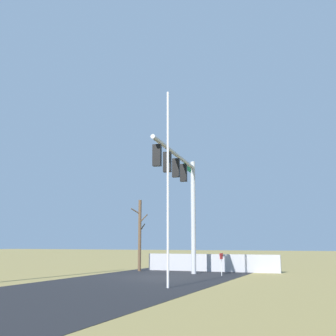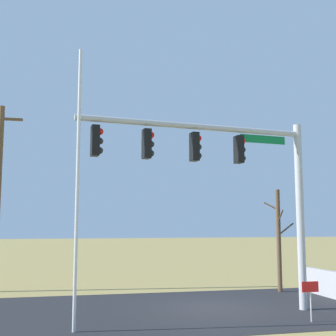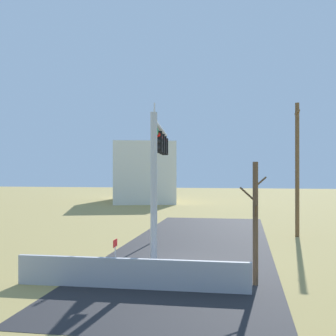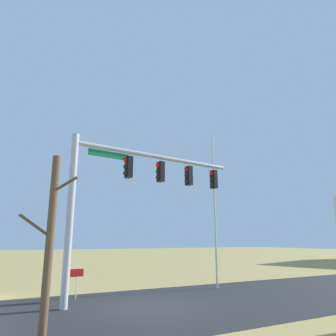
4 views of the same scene
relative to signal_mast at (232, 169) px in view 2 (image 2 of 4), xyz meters
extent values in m
plane|color=#9E894C|center=(-0.23, 1.31, -4.84)|extent=(160.00, 160.00, 0.00)
cube|color=#232326|center=(-4.23, 1.31, -4.84)|extent=(28.00, 8.00, 0.01)
cube|color=#B7B5AD|center=(3.70, 0.31, -4.84)|extent=(6.00, 6.00, 0.01)
cylinder|color=#B2B5BA|center=(2.70, 0.31, -1.54)|extent=(0.28, 0.28, 6.60)
cylinder|color=#B2B5BA|center=(-1.32, -0.15, 1.41)|extent=(8.06, 1.11, 0.20)
cube|color=#0F7238|center=(1.25, 0.14, 1.13)|extent=(1.79, 0.23, 0.28)
cube|color=black|center=(0.29, 0.03, 0.71)|extent=(0.28, 0.38, 0.96)
sphere|color=red|center=(0.44, 0.05, 1.01)|extent=(0.22, 0.22, 0.22)
sphere|color=black|center=(0.44, 0.05, 0.71)|extent=(0.22, 0.22, 0.22)
sphere|color=black|center=(0.44, 0.05, 0.41)|extent=(0.22, 0.22, 0.22)
cube|color=black|center=(-1.37, -0.16, 0.71)|extent=(0.28, 0.38, 0.96)
sphere|color=red|center=(-1.22, -0.14, 1.01)|extent=(0.22, 0.22, 0.22)
sphere|color=black|center=(-1.22, -0.14, 0.71)|extent=(0.22, 0.22, 0.22)
sphere|color=black|center=(-1.22, -0.14, 0.41)|extent=(0.22, 0.22, 0.22)
cube|color=black|center=(-3.03, -0.34, 0.71)|extent=(0.28, 0.38, 0.96)
sphere|color=red|center=(-2.88, -0.33, 1.01)|extent=(0.22, 0.22, 0.22)
sphere|color=black|center=(-2.88, -0.33, 0.71)|extent=(0.22, 0.22, 0.22)
sphere|color=black|center=(-2.88, -0.33, 0.41)|extent=(0.22, 0.22, 0.22)
cube|color=black|center=(-4.69, -0.53, 0.71)|extent=(0.28, 0.38, 0.96)
sphere|color=red|center=(-4.54, -0.52, 1.01)|extent=(0.22, 0.22, 0.22)
sphere|color=black|center=(-4.54, -0.52, 0.71)|extent=(0.22, 0.22, 0.22)
sphere|color=black|center=(-4.54, -0.52, 0.41)|extent=(0.22, 0.22, 0.22)
cylinder|color=silver|center=(-5.21, -1.26, -0.76)|extent=(0.10, 0.10, 8.17)
cube|color=brown|center=(-8.53, 7.25, 3.00)|extent=(1.90, 0.12, 0.12)
cylinder|color=brown|center=(3.86, 4.36, -2.57)|extent=(0.20, 0.20, 4.54)
cylinder|color=brown|center=(4.23, 4.36, -2.09)|extent=(0.78, 0.07, 0.57)
cylinder|color=brown|center=(3.63, 4.56, -1.05)|extent=(0.54, 0.47, 0.39)
cylinder|color=brown|center=(3.84, 4.08, -1.51)|extent=(0.12, 0.61, 0.55)
cylinder|color=silver|center=(1.91, -1.56, -4.39)|extent=(0.04, 0.04, 0.90)
cube|color=red|center=(1.91, -1.56, -3.78)|extent=(0.56, 0.02, 0.32)
camera|label=1|loc=(-21.72, -7.91, -3.05)|focal=46.40mm
camera|label=2|loc=(-5.55, -14.45, -1.86)|focal=48.16mm
camera|label=3|loc=(20.67, 3.94, -0.57)|focal=47.99mm
camera|label=4|loc=(4.90, 12.57, -2.43)|focal=33.11mm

